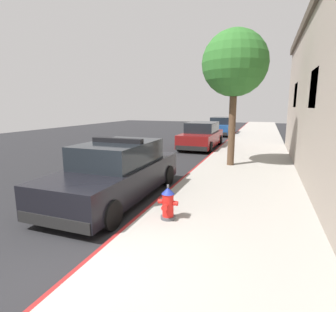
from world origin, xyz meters
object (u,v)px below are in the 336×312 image
parked_car_silver_ahead (202,136)px  street_tree (235,64)px  police_cruiser (117,172)px  fire_hydrant (168,203)px  parked_car_dark_far (221,126)px

parked_car_silver_ahead → street_tree: size_ratio=0.91×
police_cruiser → parked_car_silver_ahead: size_ratio=1.00×
police_cruiser → fire_hydrant: size_ratio=6.37×
parked_car_silver_ahead → street_tree: bearing=-64.4°
parked_car_dark_far → street_tree: 13.70m
police_cruiser → parked_car_silver_ahead: (0.10, 9.76, -0.00)m
police_cruiser → fire_hydrant: police_cruiser is taller
fire_hydrant → police_cruiser: bearing=149.3°
police_cruiser → parked_car_dark_far: bearing=90.0°
police_cruiser → street_tree: bearing=62.6°
street_tree → parked_car_dark_far: bearing=100.7°
fire_hydrant → street_tree: street_tree is taller
fire_hydrant → street_tree: size_ratio=0.14×
police_cruiser → parked_car_dark_far: 17.83m
parked_car_dark_far → parked_car_silver_ahead: bearing=-89.4°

